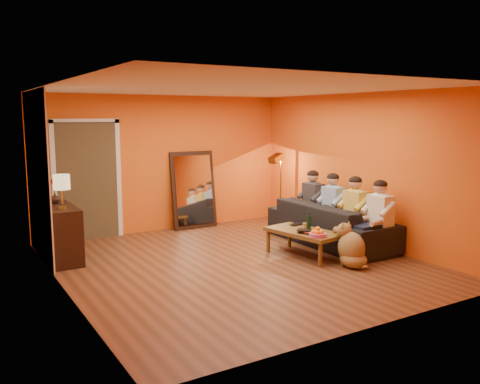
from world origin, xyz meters
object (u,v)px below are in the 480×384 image
sofa (331,223)px  person_far_left (380,218)px  coffee_table (304,243)px  sideboard (60,233)px  tumbler (305,226)px  person_mid_right (333,208)px  mirror_frame (193,190)px  person_mid_left (355,213)px  laptop (300,224)px  floor_lamp (281,191)px  dog (351,245)px  vase (55,198)px  person_far_right (313,203)px  table_lamp (62,192)px  wine_bottle (309,221)px

sofa → person_far_left: person_far_left is taller
person_far_left → coffee_table: bearing=149.4°
sideboard → tumbler: size_ratio=12.79×
sideboard → person_mid_right: bearing=-16.1°
mirror_frame → person_mid_right: (1.58, -2.34, -0.15)m
sideboard → person_mid_left: person_mid_left is taller
coffee_table → person_mid_right: size_ratio=1.00×
sofa → tumbler: (-0.78, -0.27, 0.10)m
coffee_table → tumbler: bearing=35.3°
laptop → sideboard: bearing=147.3°
floor_lamp → dog: size_ratio=2.15×
sideboard → person_far_left: (4.37, -2.36, 0.18)m
vase → dog: bearing=-38.1°
mirror_frame → sofa: 2.87m
person_mid_right → laptop: bearing=-170.4°
person_far_left → vase: bearing=149.1°
person_far_left → laptop: bearing=131.5°
laptop → person_far_left: bearing=-59.5°
sideboard → floor_lamp: size_ratio=0.82×
coffee_table → person_far_right: size_ratio=1.00×
table_lamp → sofa: (4.24, -1.06, -0.74)m
dog → wine_bottle: 0.82m
floor_lamp → person_mid_left: 2.09m
table_lamp → tumbler: size_ratio=5.53×
coffee_table → person_mid_right: bearing=15.9°
coffee_table → vase: (-3.34, 2.01, 0.72)m
person_far_right → dog: bearing=-112.8°
dog → vase: (-3.59, 2.81, 0.60)m
mirror_frame → tumbler: (0.67, -2.72, -0.30)m
mirror_frame → vase: 2.92m
table_lamp → person_mid_left: 4.65m
sideboard → person_far_left: person_far_left is taller
table_lamp → vase: table_lamp is taller
sofa → sideboard: bearing=72.2°
wine_bottle → table_lamp: bearing=156.1°
dog → wine_bottle: (-0.20, 0.76, 0.24)m
sideboard → floor_lamp: floor_lamp is taller
mirror_frame → floor_lamp: mirror_frame is taller
vase → mirror_frame: bearing=16.6°
sofa → laptop: (-0.72, -0.04, 0.07)m
table_lamp → mirror_frame: bearing=26.3°
person_far_right → laptop: 1.11m
dog → person_mid_right: (0.78, 1.30, 0.28)m
sideboard → dog: size_ratio=1.76×
table_lamp → vase: (0.00, 0.55, -0.17)m
person_far_right → vase: bearing=167.6°
person_far_left → vase: person_far_left is taller
person_mid_left → sofa: bearing=106.1°
floor_lamp → person_far_left: size_ratio=1.18×
coffee_table → floor_lamp: size_ratio=0.85×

